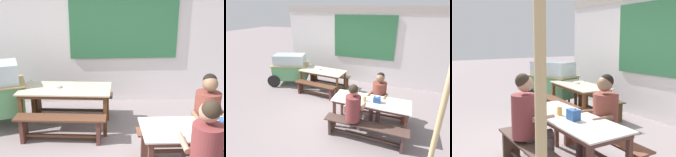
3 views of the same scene
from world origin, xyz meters
The scene contains 15 objects.
ground_plane centered at (0.00, 0.00, 0.00)m, with size 40.00×40.00×0.00m, color gray.
backdrop_wall centered at (0.00, 2.57, 1.48)m, with size 6.06×0.23×2.82m.
dining_table_far centered at (-1.06, 1.29, 0.67)m, with size 1.63×0.88×0.75m.
dining_table_near centered at (0.91, -0.29, 0.67)m, with size 1.80×0.69×0.75m.
bench_far_back centered at (-1.02, 1.80, 0.29)m, with size 1.62×0.46×0.44m.
bench_far_front centered at (-1.11, 0.78, 0.29)m, with size 1.48×0.42×0.44m.
bench_near_back centered at (0.91, 0.22, 0.29)m, with size 1.75×0.31×0.44m.
bench_near_front centered at (0.90, -0.80, 0.30)m, with size 1.83×0.32×0.44m.
food_cart centered at (-2.49, 1.42, 0.66)m, with size 1.76×1.21×1.16m.
person_right_near_table centered at (1.02, 0.16, 0.73)m, with size 0.48×0.58×1.28m.
person_near_front centered at (0.62, -0.74, 0.75)m, with size 0.45×0.56×1.32m.
tissue_box centered at (1.05, -0.32, 0.81)m, with size 0.16×0.12×0.16m.
condiment_jar centered at (0.77, -0.36, 0.80)m, with size 0.07×0.07×0.12m.
soup_bowl centered at (-1.22, 1.32, 0.77)m, with size 0.14×0.14×0.04m, color silver.
wooden_support_post centered at (2.12, -1.34, 1.18)m, with size 0.08×0.08×2.36m, color tan.
Camera 2 is at (1.47, -4.01, 2.76)m, focal length 28.63 mm.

